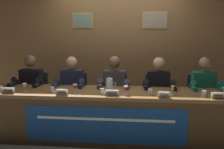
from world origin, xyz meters
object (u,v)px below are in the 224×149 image
(nameplate_far_left, at_px, (8,90))
(nameplate_right, at_px, (164,95))
(water_cup_left, at_px, (52,90))
(chair_right, at_px, (157,102))
(juice_glass_far_left, at_px, (25,86))
(panelist_center, at_px, (114,88))
(nameplate_left, at_px, (62,92))
(panelist_far_right, at_px, (204,90))
(panelist_far_left, at_px, (30,86))
(chair_far_right, at_px, (200,103))
(conference_table, at_px, (111,108))
(chair_far_left, at_px, (35,98))
(chair_left, at_px, (75,99))
(water_cup_far_left, at_px, (1,89))
(juice_glass_center, at_px, (126,89))
(juice_glass_right, at_px, (173,88))
(nameplate_far_right, at_px, (218,95))
(panelist_left, at_px, (71,87))
(panelist_right, at_px, (158,89))
(water_cup_center, at_px, (102,92))
(water_cup_far_right, at_px, (204,94))
(juice_glass_left, at_px, (75,87))
(document_stack_center, at_px, (109,93))
(nameplate_center, at_px, (112,93))
(water_cup_right, at_px, (150,92))
(water_pitcher_central, at_px, (109,85))
(chair_center, at_px, (115,101))

(nameplate_far_left, relative_size, nameplate_right, 1.11)
(water_cup_left, relative_size, chair_right, 0.10)
(juice_glass_far_left, relative_size, panelist_center, 0.10)
(nameplate_left, bearing_deg, panelist_far_right, 17.06)
(panelist_far_left, relative_size, chair_far_right, 1.37)
(conference_table, xyz_separation_m, chair_far_left, (-1.44, 0.68, -0.08))
(chair_far_right, bearing_deg, chair_left, 180.00)
(nameplate_far_left, distance_m, water_cup_far_left, 0.18)
(juice_glass_center, xyz_separation_m, nameplate_right, (0.52, -0.11, -0.05))
(juice_glass_right, bearing_deg, nameplate_far_right, -14.79)
(nameplate_right, xyz_separation_m, panelist_far_right, (0.72, 0.67, -0.07))
(panelist_far_left, distance_m, juice_glass_center, 1.75)
(juice_glass_center, height_order, chair_far_right, chair_far_right)
(panelist_left, relative_size, panelist_right, 1.00)
(water_cup_center, xyz_separation_m, water_cup_far_right, (1.40, 0.00, 0.00))
(water_cup_far_left, xyz_separation_m, nameplate_right, (2.36, -0.12, 0.00))
(juice_glass_left, xyz_separation_m, chair_far_right, (1.97, 0.70, -0.40))
(document_stack_center, bearing_deg, nameplate_center, -67.15)
(water_cup_right, xyz_separation_m, document_stack_center, (-0.59, 0.05, -0.03))
(document_stack_center, bearing_deg, conference_table, 12.95)
(chair_far_right, bearing_deg, nameplate_center, -149.76)
(nameplate_far_right, relative_size, water_cup_far_right, 1.90)
(juice_glass_left, relative_size, water_pitcher_central, 0.59)
(nameplate_far_left, relative_size, chair_left, 0.20)
(water_cup_center, xyz_separation_m, document_stack_center, (0.09, 0.08, -0.03))
(water_cup_far_left, xyz_separation_m, panelist_center, (1.64, 0.54, -0.07))
(panelist_far_left, xyz_separation_m, juice_glass_center, (1.65, -0.56, 0.12))
(water_cup_far_left, xyz_separation_m, nameplate_center, (1.66, -0.08, 0.00))
(water_cup_far_right, bearing_deg, nameplate_center, -177.03)
(water_cup_far_left, xyz_separation_m, water_cup_right, (2.19, 0.00, 0.00))
(chair_left, height_order, water_cup_center, chair_left)
(chair_far_right, bearing_deg, panelist_center, -172.16)
(panelist_far_left, height_order, water_cup_center, panelist_far_left)
(juice_glass_center, bearing_deg, panelist_left, 149.11)
(water_cup_left, distance_m, water_pitcher_central, 0.84)
(conference_table, relative_size, panelist_far_left, 3.21)
(chair_center, xyz_separation_m, juice_glass_center, (0.21, -0.76, 0.40))
(chair_far_left, xyz_separation_m, nameplate_left, (0.76, -0.85, 0.35))
(chair_far_left, distance_m, water_cup_far_right, 2.84)
(juice_glass_right, bearing_deg, panelist_far_right, 40.37)
(chair_left, height_order, panelist_far_right, panelist_far_right)
(chair_right, bearing_deg, water_cup_right, -102.92)
(water_cup_far_right, xyz_separation_m, document_stack_center, (-1.31, 0.07, -0.03))
(juice_glass_right, bearing_deg, panelist_center, 150.52)
(panelist_center, height_order, water_cup_far_right, panelist_center)
(nameplate_left, bearing_deg, water_cup_left, 145.84)
(conference_table, xyz_separation_m, chair_right, (0.72, 0.68, -0.08))
(panelist_right, bearing_deg, chair_center, 164.60)
(nameplate_far_left, distance_m, document_stack_center, 1.45)
(chair_left, bearing_deg, nameplate_far_right, -21.26)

